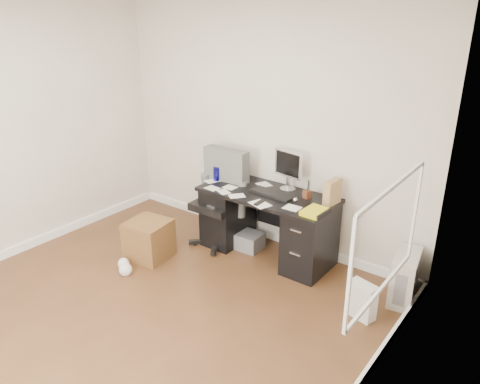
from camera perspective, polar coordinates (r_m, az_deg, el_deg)
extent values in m
plane|color=#492E17|center=(4.54, -12.24, -14.43)|extent=(4.00, 4.00, 0.00)
cube|color=beige|center=(5.33, 2.94, 7.74)|extent=(4.00, 0.02, 2.70)
cube|color=beige|center=(2.78, 13.97, -6.78)|extent=(0.02, 4.00, 2.70)
cube|color=white|center=(5.78, 2.61, -4.89)|extent=(4.00, 0.03, 0.10)
cube|color=white|center=(5.98, -25.06, -6.14)|extent=(0.03, 4.00, 0.10)
cube|color=black|center=(5.09, 3.38, -0.33)|extent=(1.50, 0.70, 0.04)
cube|color=black|center=(5.53, -1.45, -2.63)|extent=(0.40, 0.60, 0.71)
cube|color=black|center=(4.99, 8.56, -5.75)|extent=(0.40, 0.60, 0.71)
cube|color=black|center=(5.45, 5.25, -1.95)|extent=(0.70, 0.03, 0.51)
cube|color=black|center=(5.02, 3.95, -0.23)|extent=(0.51, 0.20, 0.03)
sphere|color=silver|center=(4.86, 6.75, -0.97)|extent=(0.07, 0.07, 0.05)
cylinder|color=navy|center=(5.41, -2.89, 2.22)|extent=(0.08, 0.08, 0.16)
cube|color=silver|center=(5.46, -0.65, 3.09)|extent=(0.13, 0.25, 0.29)
cube|color=#A98552|center=(4.84, 11.20, 0.00)|extent=(0.13, 0.23, 0.26)
cube|color=yellow|center=(4.62, 9.14, -2.40)|extent=(0.22, 0.27, 0.05)
cube|color=#B3ADA1|center=(4.78, 19.43, -9.77)|extent=(0.29, 0.51, 0.48)
cube|color=silver|center=(4.46, 14.63, -12.66)|extent=(0.29, 0.24, 0.35)
cube|color=#533118|center=(5.34, -11.05, -5.70)|extent=(0.49, 0.49, 0.43)
cube|color=slate|center=(5.48, 0.96, -5.93)|extent=(0.34, 0.29, 0.19)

